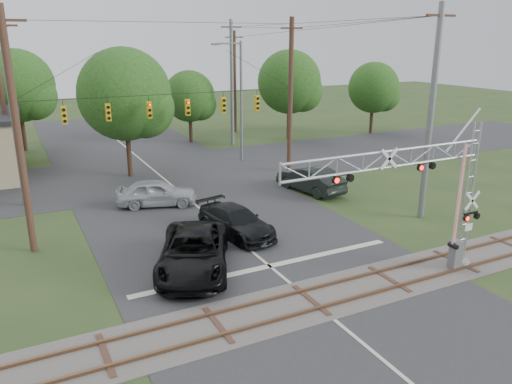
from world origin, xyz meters
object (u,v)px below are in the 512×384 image
traffic_signal_span (181,104)px  sedan_silver (157,193)px  streetlight (239,96)px  pickup_black (194,252)px  crossing_gantry (421,188)px  car_dark (236,221)px

traffic_signal_span → sedan_silver: 6.80m
traffic_signal_span → streetlight: size_ratio=1.97×
traffic_signal_span → streetlight: 8.21m
traffic_signal_span → sedan_silver: size_ratio=3.97×
pickup_black → streetlight: size_ratio=0.66×
crossing_gantry → car_dark: (-4.70, 8.08, -3.36)m
crossing_gantry → streetlight: streetlight is taller
car_dark → sedan_silver: sedan_silver is taller
sedan_silver → streetlight: size_ratio=0.50×
pickup_black → streetlight: 21.57m
car_dark → streetlight: bearing=52.6°
pickup_black → car_dark: (3.45, 3.00, -0.14)m
streetlight → crossing_gantry: bearing=-96.2°
traffic_signal_span → pickup_black: size_ratio=3.00×
car_dark → crossing_gantry: bearing=-71.7°
pickup_black → streetlight: (10.69, 18.16, 4.60)m
crossing_gantry → streetlight: size_ratio=1.02×
streetlight → pickup_black: bearing=-120.5°
traffic_signal_span → car_dark: bearing=-93.6°
crossing_gantry → car_dark: size_ratio=1.94×
pickup_black → car_dark: size_ratio=1.24×
car_dark → streetlight: streetlight is taller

